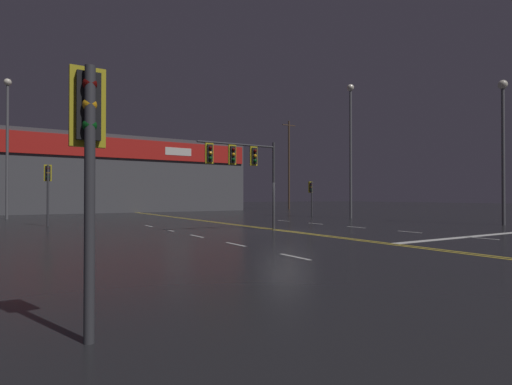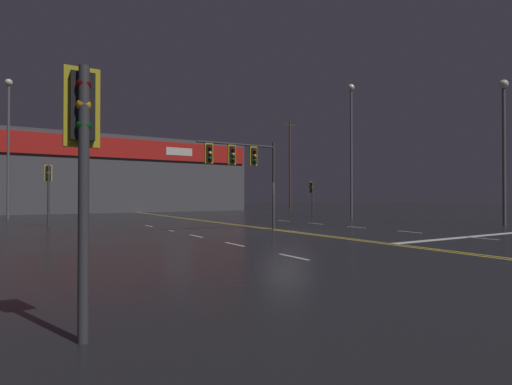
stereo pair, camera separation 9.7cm
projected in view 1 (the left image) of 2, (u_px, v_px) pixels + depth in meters
name	position (u px, v px, depth m)	size (l,w,h in m)	color
ground_plane	(287.00, 231.00, 20.35)	(200.00, 200.00, 0.00)	black
road_markings	(317.00, 232.00, 19.78)	(14.71, 60.00, 0.01)	gold
traffic_signal_median	(242.00, 160.00, 20.17)	(4.47, 0.36, 4.64)	#38383D
traffic_signal_corner_southwest	(88.00, 139.00, 4.89)	(0.42, 0.36, 3.36)	#38383D
traffic_signal_corner_northeast	(311.00, 191.00, 35.24)	(0.42, 0.36, 3.10)	#38383D
traffic_signal_corner_northwest	(48.00, 181.00, 23.77)	(0.42, 0.36, 3.68)	#38383D
streetlight_median_approach	(7.00, 131.00, 31.17)	(0.56, 0.56, 11.02)	#59595E
streetlight_far_left	(503.00, 132.00, 24.73)	(0.56, 0.56, 9.01)	#59595E
streetlight_far_right	(351.00, 134.00, 32.59)	(0.56, 0.56, 10.97)	#59595E
building_backdrop	(126.00, 176.00, 48.69)	(27.46, 10.23, 8.56)	#4C4C51
utility_pole_row	(139.00, 157.00, 45.08)	(45.34, 0.26, 12.44)	#4C3828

